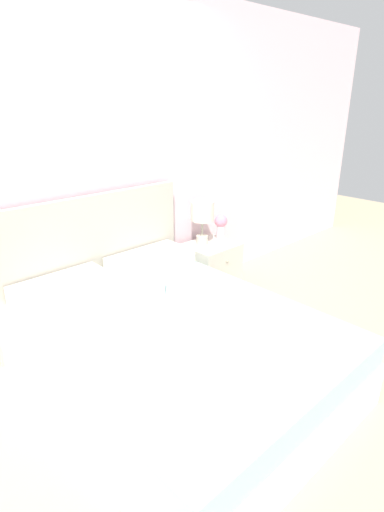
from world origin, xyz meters
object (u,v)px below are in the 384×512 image
nightstand (211,269)px  table_lamp (202,214)px  flower_vase (221,225)px  bed (169,343)px

nightstand → table_lamp: size_ratio=1.24×
nightstand → table_lamp: table_lamp is taller
table_lamp → nightstand: bearing=-50.6°
nightstand → table_lamp: 0.55m
nightstand → table_lamp: (-0.05, 0.07, 0.54)m
nightstand → flower_vase: bearing=0.9°
nightstand → flower_vase: 0.43m
bed → table_lamp: (1.06, 0.77, 0.53)m
bed → nightstand: bed is taller
table_lamp → flower_vase: bearing=-18.9°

